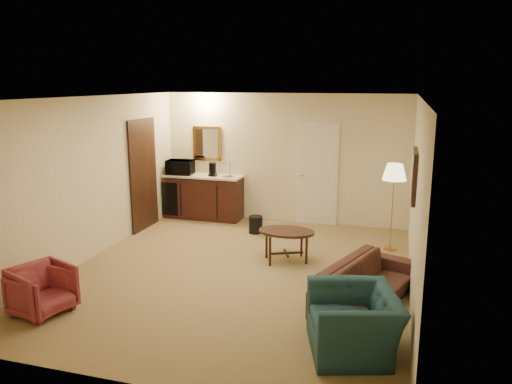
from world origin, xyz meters
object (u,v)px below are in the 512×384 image
(sofa, at_px, (367,276))
(rose_chair_far, at_px, (42,287))
(floor_lamp, at_px, (392,207))
(waste_bin, at_px, (256,224))
(microwave, at_px, (180,166))
(coffee_maker, at_px, (213,170))
(teal_armchair, at_px, (354,312))
(wetbar_cabinet, at_px, (204,197))
(rose_chair_near, at_px, (40,291))
(coffee_table, at_px, (286,246))

(sofa, xyz_separation_m, rose_chair_far, (-3.85, -1.42, -0.03))
(floor_lamp, bearing_deg, waste_bin, 173.68)
(microwave, relative_size, coffee_maker, 1.97)
(sofa, distance_m, coffee_maker, 4.70)
(teal_armchair, bearing_deg, sofa, 160.61)
(microwave, bearing_deg, teal_armchair, -53.07)
(wetbar_cabinet, distance_m, rose_chair_near, 4.73)
(rose_chair_far, bearing_deg, floor_lamp, -27.06)
(wetbar_cabinet, relative_size, coffee_maker, 5.98)
(coffee_table, height_order, coffee_maker, coffee_maker)
(wetbar_cabinet, relative_size, floor_lamp, 1.09)
(rose_chair_far, height_order, coffee_maker, coffee_maker)
(coffee_table, distance_m, waste_bin, 1.60)
(rose_chair_far, relative_size, coffee_maker, 2.42)
(coffee_table, height_order, microwave, microwave)
(sofa, relative_size, rose_chair_near, 3.13)
(wetbar_cabinet, distance_m, microwave, 0.82)
(rose_chair_near, xyz_separation_m, coffee_maker, (0.48, 4.67, 0.76))
(wetbar_cabinet, bearing_deg, microwave, -175.23)
(sofa, xyz_separation_m, coffee_maker, (-3.37, 3.20, 0.69))
(microwave, bearing_deg, waste_bin, -25.40)
(teal_armchair, xyz_separation_m, microwave, (-4.05, 4.47, 0.66))
(rose_chair_far, xyz_separation_m, coffee_maker, (0.48, 4.62, 0.73))
(rose_chair_far, bearing_deg, sofa, -48.75)
(coffee_table, relative_size, waste_bin, 2.73)
(sofa, bearing_deg, coffee_table, 68.43)
(rose_chair_near, height_order, coffee_maker, coffee_maker)
(floor_lamp, bearing_deg, coffee_maker, 165.31)
(rose_chair_near, bearing_deg, teal_armchair, -79.99)
(wetbar_cabinet, height_order, rose_chair_near, wetbar_cabinet)
(sofa, height_order, waste_bin, sofa)
(waste_bin, bearing_deg, coffee_table, -55.82)
(waste_bin, distance_m, coffee_maker, 1.58)
(rose_chair_far, bearing_deg, wetbar_cabinet, 17.92)
(wetbar_cabinet, xyz_separation_m, waste_bin, (1.35, -0.72, -0.30))
(waste_bin, height_order, coffee_maker, coffee_maker)
(teal_armchair, xyz_separation_m, floor_lamp, (0.29, 3.51, 0.31))
(coffee_maker, bearing_deg, microwave, 168.09)
(rose_chair_far, relative_size, microwave, 1.23)
(coffee_table, relative_size, floor_lamp, 0.60)
(wetbar_cabinet, relative_size, coffee_table, 1.83)
(teal_armchair, relative_size, waste_bin, 3.10)
(wetbar_cabinet, xyz_separation_m, rose_chair_near, (-0.25, -4.72, -0.16))
(teal_armchair, bearing_deg, wetbar_cabinet, -158.90)
(sofa, relative_size, waste_bin, 5.69)
(teal_armchair, height_order, microwave, microwave)
(rose_chair_far, bearing_deg, coffee_maker, 15.07)
(waste_bin, bearing_deg, teal_armchair, -59.85)
(floor_lamp, bearing_deg, teal_armchair, -94.69)
(coffee_table, height_order, waste_bin, coffee_table)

